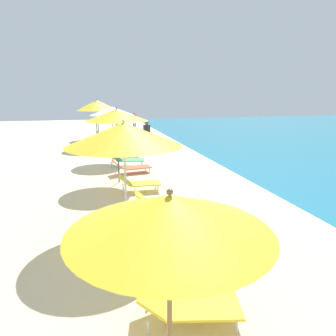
# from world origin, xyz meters

# --- Properties ---
(umbrella_second) EXTENTS (1.81, 1.81, 2.33)m
(umbrella_second) POSITION_xyz_m (0.46, 4.06, 2.10)
(umbrella_second) COLOR olive
(umbrella_second) RESTS_ON ground
(lounger_second_shoreside) EXTENTS (1.53, 0.96, 0.55)m
(lounger_second_shoreside) POSITION_xyz_m (1.00, 5.20, 0.28)
(lounger_second_shoreside) COLOR yellow
(lounger_second_shoreside) RESTS_ON ground
(umbrella_third) EXTENTS (2.54, 2.54, 2.58)m
(umbrella_third) POSITION_xyz_m (0.49, 8.24, 2.27)
(umbrella_third) COLOR silver
(umbrella_third) RESTS_ON ground
(lounger_third_shoreside) EXTENTS (1.35, 0.70, 0.56)m
(lounger_third_shoreside) POSITION_xyz_m (1.46, 9.37, 0.28)
(lounger_third_shoreside) COLOR yellow
(lounger_third_shoreside) RESTS_ON ground
(umbrella_fourth) EXTENTS (2.18, 2.18, 2.69)m
(umbrella_fourth) POSITION_xyz_m (0.65, 12.37, 2.42)
(umbrella_fourth) COLOR #4C4C51
(umbrella_fourth) RESTS_ON ground
(lounger_fourth_shoreside) EXTENTS (1.60, 0.81, 0.57)m
(lounger_fourth_shoreside) POSITION_xyz_m (1.24, 13.55, 0.27)
(lounger_fourth_shoreside) COLOR #D8593F
(lounger_fourth_shoreside) RESTS_ON ground
(lounger_fourth_inland) EXTENTS (1.37, 0.63, 0.58)m
(lounger_fourth_inland) POSITION_xyz_m (1.19, 11.11, 0.31)
(lounger_fourth_inland) COLOR yellow
(lounger_fourth_inland) RESTS_ON ground
(umbrella_fifth) EXTENTS (2.09, 2.09, 2.65)m
(umbrella_fifth) POSITION_xyz_m (0.72, 16.11, 2.38)
(umbrella_fifth) COLOR silver
(umbrella_fifth) RESTS_ON ground
(lounger_fifth_shoreside) EXTENTS (1.26, 0.70, 0.53)m
(lounger_fifth_shoreside) POSITION_xyz_m (1.46, 17.09, 0.30)
(lounger_fifth_shoreside) COLOR yellow
(lounger_fifth_shoreside) RESTS_ON ground
(lounger_fifth_inland) EXTENTS (1.59, 0.90, 0.71)m
(lounger_fifth_inland) POSITION_xyz_m (1.17, 14.88, 0.34)
(lounger_fifth_inland) COLOR #4CA572
(lounger_fifth_inland) RESTS_ON ground
(umbrella_sixth) EXTENTS (2.25, 2.25, 2.78)m
(umbrella_sixth) POSITION_xyz_m (0.02, 20.41, 2.46)
(umbrella_sixth) COLOR #4C4C51
(umbrella_sixth) RESTS_ON ground
(lounger_sixth_shoreside) EXTENTS (1.56, 0.93, 0.69)m
(lounger_sixth_shoreside) POSITION_xyz_m (0.64, 21.43, 0.32)
(lounger_sixth_shoreside) COLOR yellow
(lounger_sixth_shoreside) RESTS_ON ground
(lounger_sixth_inland) EXTENTS (1.53, 0.83, 0.57)m
(lounger_sixth_inland) POSITION_xyz_m (1.08, 19.33, 0.29)
(lounger_sixth_inland) COLOR #D8593F
(lounger_sixth_inland) RESTS_ON ground
(umbrella_farthest) EXTENTS (2.27, 2.27, 2.83)m
(umbrella_farthest) POSITION_xyz_m (0.17, 24.17, 2.49)
(umbrella_farthest) COLOR #4C4C51
(umbrella_farthest) RESTS_ON ground
(lounger_farthest_shoreside) EXTENTS (1.61, 0.72, 0.52)m
(lounger_farthest_shoreside) POSITION_xyz_m (1.11, 25.36, 0.26)
(lounger_farthest_shoreside) COLOR yellow
(lounger_farthest_shoreside) RESTS_ON ground
(lounger_farthest_inland) EXTENTS (1.59, 1.00, 0.63)m
(lounger_farthest_inland) POSITION_xyz_m (0.68, 23.19, 0.28)
(lounger_farthest_inland) COLOR white
(lounger_farthest_inland) RESTS_ON ground
(person_walking_near) EXTENTS (0.42, 0.39, 1.69)m
(person_walking_near) POSITION_xyz_m (3.23, 27.55, 1.03)
(person_walking_near) COLOR #334CB2
(person_walking_near) RESTS_ON ground
(person_walking_mid) EXTENTS (0.38, 0.25, 1.66)m
(person_walking_mid) POSITION_xyz_m (2.82, 18.83, 1.01)
(person_walking_mid) COLOR silver
(person_walking_mid) RESTS_ON ground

